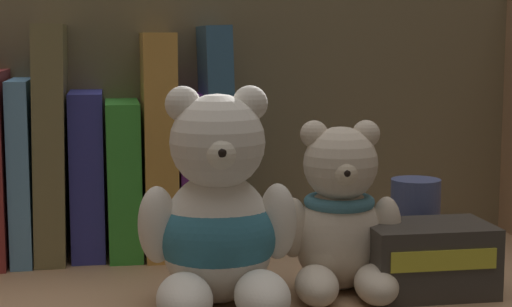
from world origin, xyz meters
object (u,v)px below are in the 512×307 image
(pillar_candle, at_px, (415,224))
(small_product_box, at_px, (428,258))
(book_6, at_px, (88,172))
(book_7, at_px, (124,176))
(teddy_bear_smaller, at_px, (340,220))
(book_8, at_px, (158,143))
(book_4, at_px, (24,168))
(book_10, at_px, (217,138))
(book_9, at_px, (190,172))
(book_5, at_px, (52,141))
(teddy_bear_larger, at_px, (218,220))

(pillar_candle, xyz_separation_m, small_product_box, (-0.02, -0.08, -0.01))
(book_6, height_order, book_7, book_6)
(book_6, distance_m, teddy_bear_smaller, 0.29)
(book_8, bearing_deg, book_7, 180.00)
(book_4, relative_size, book_10, 0.77)
(small_product_box, bearing_deg, book_8, 138.23)
(book_8, distance_m, book_9, 0.05)
(book_4, height_order, book_9, book_4)
(book_9, xyz_separation_m, teddy_bear_smaller, (0.11, -0.18, -0.02))
(book_9, bearing_deg, pillar_candle, -29.23)
(book_7, height_order, teddy_bear_smaller, book_7)
(book_6, bearing_deg, book_5, 180.00)
(book_5, relative_size, book_10, 1.00)
(book_10, bearing_deg, book_6, 180.00)
(book_9, distance_m, teddy_bear_larger, 0.20)
(book_10, bearing_deg, small_product_box, -51.13)
(teddy_bear_larger, xyz_separation_m, small_product_box, (0.18, 0.00, -0.04))
(book_5, bearing_deg, book_8, 0.00)
(book_10, relative_size, pillar_candle, 2.69)
(book_8, distance_m, teddy_bear_smaller, 0.24)
(pillar_candle, bearing_deg, small_product_box, -102.44)
(book_7, height_order, pillar_candle, book_7)
(teddy_bear_smaller, bearing_deg, book_9, 122.38)
(book_4, distance_m, book_8, 0.14)
(book_10, xyz_separation_m, small_product_box, (0.16, -0.20, -0.09))
(teddy_bear_larger, bearing_deg, teddy_bear_smaller, 9.76)
(book_6, relative_size, book_9, 1.02)
(book_4, bearing_deg, pillar_candle, -17.14)
(book_6, bearing_deg, book_9, 0.00)
(book_6, relative_size, small_product_box, 1.55)
(book_10, xyz_separation_m, teddy_bear_smaller, (0.09, -0.18, -0.05))
(teddy_bear_smaller, relative_size, small_product_box, 1.39)
(teddy_bear_larger, bearing_deg, book_5, 125.98)
(book_5, xyz_separation_m, teddy_bear_smaller, (0.26, -0.18, -0.05))
(book_10, height_order, pillar_candle, book_10)
(book_6, bearing_deg, book_7, 0.00)
(book_6, height_order, small_product_box, book_6)
(book_7, height_order, book_9, book_9)
(book_8, bearing_deg, book_10, 0.00)
(book_10, distance_m, small_product_box, 0.27)
(book_9, xyz_separation_m, teddy_bear_larger, (0.00, -0.20, -0.01))
(book_10, relative_size, teddy_bear_smaller, 1.55)
(book_8, height_order, teddy_bear_smaller, book_8)
(book_5, height_order, pillar_candle, book_5)
(book_6, relative_size, book_7, 1.06)
(book_8, height_order, teddy_bear_larger, book_8)
(book_5, bearing_deg, book_9, 0.00)
(book_8, bearing_deg, book_6, 180.00)
(book_4, relative_size, book_7, 1.15)
(book_8, distance_m, book_10, 0.06)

